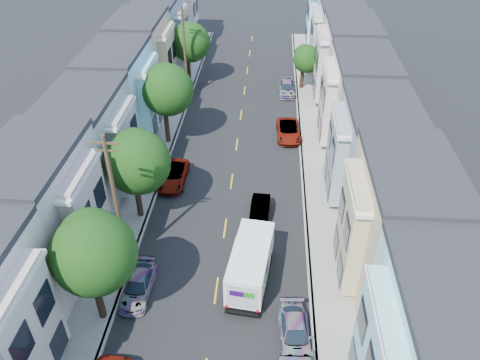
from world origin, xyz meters
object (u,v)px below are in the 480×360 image
object	(u,v)px
parked_right_c	(288,131)
utility_pole_near	(116,204)
utility_pole_far	(185,53)
tree_far_r	(306,59)
parked_left_d	(173,176)
parked_left_c	(138,286)
tree_d	(166,90)
fedex_truck	(250,264)
parked_right_d	(287,88)
tree_b	(92,254)
tree_e	(190,42)
lead_sedan	(260,212)
tree_c	(137,163)
parked_right_b	(295,334)

from	to	relation	value
parked_right_c	utility_pole_near	bearing A→B (deg)	-124.80
utility_pole_near	utility_pole_far	size ratio (longest dim) A/B	1.00
tree_far_r	parked_left_d	distance (m)	22.99
utility_pole_far	parked_left_c	xyz separation A→B (m)	(1.40, -28.49, -4.54)
tree_d	utility_pole_near	bearing A→B (deg)	-89.99
tree_d	fedex_truck	xyz separation A→B (m)	(8.43, -17.05, -3.81)
parked_left_c	parked_right_d	world-z (taller)	parked_right_d
tree_b	tree_e	xyz separation A→B (m)	(-0.00, 33.81, -0.24)
tree_e	lead_sedan	size ratio (longest dim) A/B	1.89
tree_c	parked_left_d	xyz separation A→B (m)	(1.40, 4.59, -4.31)
parked_left_d	parked_right_b	xyz separation A→B (m)	(9.80, -14.97, -0.03)
parked_left_d	parked_right_b	distance (m)	17.89
tree_b	parked_right_d	world-z (taller)	tree_b
tree_c	tree_d	size ratio (longest dim) A/B	0.94
tree_d	tree_e	xyz separation A→B (m)	(-0.00, 13.27, -0.30)
tree_c	parked_left_c	bearing A→B (deg)	-79.39
tree_b	tree_far_r	xyz separation A→B (m)	(13.20, 33.62, -1.80)
tree_c	tree_b	bearing A→B (deg)	-90.00
utility_pole_far	fedex_truck	bearing A→B (deg)	-72.68
tree_b	tree_far_r	world-z (taller)	tree_b
utility_pole_near	tree_d	bearing A→B (deg)	90.01
parked_right_b	fedex_truck	bearing A→B (deg)	117.75
tree_b	utility_pole_near	world-z (taller)	utility_pole_near
parked_left_c	parked_left_d	bearing A→B (deg)	91.25
tree_far_r	lead_sedan	world-z (taller)	tree_far_r
tree_b	parked_left_c	xyz separation A→B (m)	(1.40, 2.02, -4.73)
tree_e	tree_d	bearing A→B (deg)	-90.00
parked_left_c	parked_left_d	size ratio (longest dim) A/B	0.87
tree_c	tree_far_r	size ratio (longest dim) A/B	1.43
tree_far_r	parked_right_c	xyz separation A→B (m)	(-2.00, -11.31, -2.88)
parked_left_d	parked_right_d	distance (m)	20.57
tree_b	parked_right_c	size ratio (longest dim) A/B	1.62
utility_pole_far	parked_left_d	world-z (taller)	utility_pole_far
lead_sedan	parked_right_d	xyz separation A→B (m)	(2.38, 22.34, -0.02)
tree_c	parked_right_b	bearing A→B (deg)	-42.81
parked_left_c	tree_c	bearing A→B (deg)	101.86
parked_right_c	parked_left_c	bearing A→B (deg)	-118.40
utility_pole_far	parked_right_c	bearing A→B (deg)	-36.24
tree_b	tree_e	world-z (taller)	tree_b
tree_c	tree_d	world-z (taller)	tree_d
tree_e	parked_left_c	distance (m)	32.13
fedex_truck	parked_left_c	bearing A→B (deg)	-161.26
tree_d	parked_left_d	distance (m)	8.13
tree_e	tree_c	bearing A→B (deg)	-90.00
tree_d	parked_left_c	world-z (taller)	tree_d
utility_pole_far	lead_sedan	world-z (taller)	utility_pole_far
parked_right_b	tree_c	bearing A→B (deg)	132.49
tree_c	parked_left_c	xyz separation A→B (m)	(1.40, -7.48, -4.35)
tree_e	parked_left_d	bearing A→B (deg)	-85.93
tree_d	lead_sedan	distance (m)	14.66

